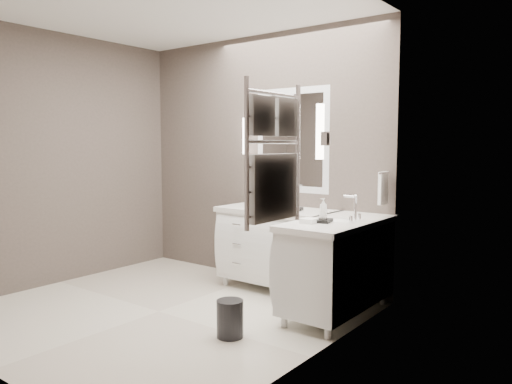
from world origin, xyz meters
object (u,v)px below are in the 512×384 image
Objects in this scene: towel_ladder at (273,163)px; vanity_back at (277,243)px; vanity_right at (338,261)px; waste_bin at (230,319)px.

vanity_back is at bearing 124.10° from towel_ladder.
waste_bin is at bearing -113.79° from vanity_right.
vanity_back is 1.00× the size of vanity_right.
vanity_right is at bearing -20.38° from vanity_back.
vanity_back is 4.20× the size of waste_bin.
waste_bin is (-0.43, -0.96, -0.34)m from vanity_right.
vanity_back is 1.41m from waste_bin.
towel_ladder reaches higher than vanity_back.
towel_ladder is (1.10, -1.63, 0.91)m from vanity_back.
vanity_back is at bearing 159.62° from vanity_right.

